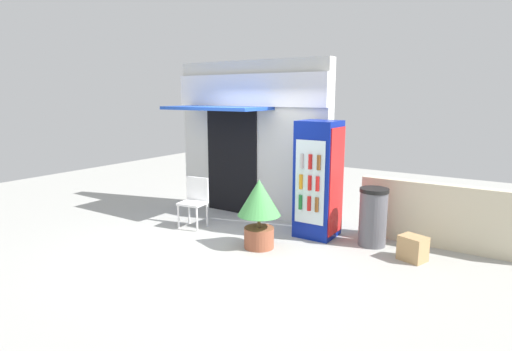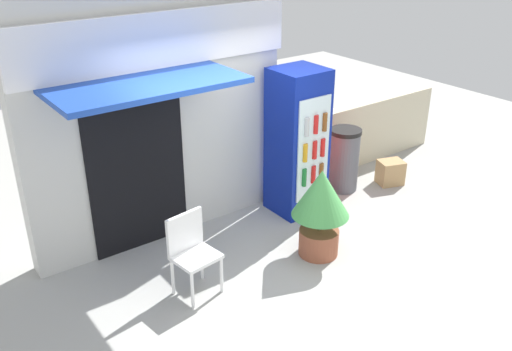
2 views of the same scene
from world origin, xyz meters
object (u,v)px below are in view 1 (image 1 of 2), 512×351
object	(u,v)px
plastic_chair	(195,198)
drink_cooler	(318,179)
cardboard_box	(413,248)
trash_bin	(373,217)
potted_plant_near_shop	(259,206)

from	to	relation	value
plastic_chair	drink_cooler	bearing A→B (deg)	19.80
drink_cooler	cardboard_box	bearing A→B (deg)	-8.63
drink_cooler	plastic_chair	world-z (taller)	drink_cooler
trash_bin	potted_plant_near_shop	bearing A→B (deg)	-143.38
potted_plant_near_shop	trash_bin	size ratio (longest dim) A/B	1.17
drink_cooler	potted_plant_near_shop	world-z (taller)	drink_cooler
drink_cooler	trash_bin	world-z (taller)	drink_cooler
plastic_chair	cardboard_box	distance (m)	3.78
trash_bin	cardboard_box	world-z (taller)	trash_bin
drink_cooler	plastic_chair	xyz separation A→B (m)	(-2.09, -0.75, -0.45)
plastic_chair	cardboard_box	bearing A→B (deg)	7.68
drink_cooler	plastic_chair	distance (m)	2.26
drink_cooler	plastic_chair	size ratio (longest dim) A/B	2.18
trash_bin	plastic_chair	bearing A→B (deg)	-165.11
drink_cooler	cardboard_box	distance (m)	1.84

